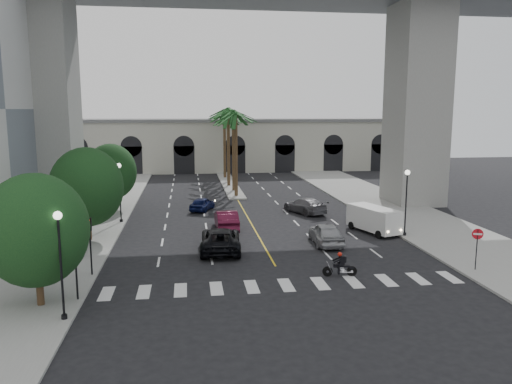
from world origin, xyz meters
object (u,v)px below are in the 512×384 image
Objects in this scene: traffic_signal_far at (90,236)px; cargo_van at (374,219)px; motorcycle_rider at (341,265)px; pedestrian_b at (77,232)px; car_e at (202,204)px; traffic_signal_near at (75,256)px; car_c at (220,239)px; car_d at (305,205)px; car_a at (326,233)px; lamp_post_left_near at (60,256)px; lamp_post_right at (406,197)px; lamp_post_left_far at (120,187)px; car_b at (226,220)px; do_not_enter_sign at (477,241)px; pedestrian_a at (80,244)px.

cargo_van is (20.81, 8.21, -1.34)m from traffic_signal_far.
motorcycle_rider is 1.12× the size of pedestrian_b.
pedestrian_b is at bearing 74.09° from car_e.
traffic_signal_near is at bearing -168.08° from cargo_van.
traffic_signal_near is at bearing -165.38° from motorcycle_rider.
car_d is at bearing -122.80° from car_c.
car_a is 0.92× the size of cargo_van.
car_c is 1.13× the size of cargo_van.
lamp_post_left_near reaches higher than pedestrian_b.
lamp_post_right is at bearing 15.98° from traffic_signal_far.
lamp_post_left_near reaches higher than car_d.
lamp_post_left_near reaches higher than car_e.
car_e is (7.29, 4.80, -2.55)m from lamp_post_left_far.
car_e is (-7.67, 21.22, -0.01)m from motorcycle_rider.
lamp_post_left_far is 1.00× the size of lamp_post_right.
car_b is at bearing -21.63° from lamp_post_left_far.
car_c reaches higher than car_e.
traffic_signal_far is 1.75× the size of motorcycle_rider.
do_not_enter_sign reaches higher than car_d.
cargo_van is at bearing 162.76° from car_e.
pedestrian_b is at bearing 18.10° from car_b.
car_e is 17.57m from cargo_van.
car_c reaches higher than motorcycle_rider.
motorcycle_rider is 19.37m from pedestrian_b.
traffic_signal_near is 0.70× the size of car_d.
cargo_van is at bearing 21.52° from traffic_signal_far.
car_a is 18.33m from pedestrian_b.
car_a is at bearing -167.64° from cargo_van.
lamp_post_left_near is 25.65m from cargo_van.
lamp_post_left_near and lamp_post_right have the same top height.
lamp_post_left_far is at bearing 84.00° from pedestrian_b.
car_c is at bearing 7.40° from car_a.
car_b is 0.84× the size of car_c.
traffic_signal_near is at bearing 50.75° from car_c.
car_d is at bearing 50.52° from traffic_signal_near.
motorcycle_rider is 7.33m from car_a.
pedestrian_a is 25.58m from do_not_enter_sign.
car_d is 1.90× the size of do_not_enter_sign.
pedestrian_a is (-10.38, -6.96, 0.20)m from car_b.
cargo_van is (5.96, 10.13, 0.49)m from motorcycle_rider.
traffic_signal_near is at bearing -155.18° from lamp_post_right.
lamp_post_left_far is 10.86m from pedestrian_a.
car_b is at bearing 123.80° from car_e.
car_a is (16.08, -9.18, -2.40)m from lamp_post_left_far.
do_not_enter_sign is (15.33, -6.85, 1.17)m from car_c.
motorcycle_rider is at bearing -7.37° from traffic_signal_far.
do_not_enter_sign is at bearing 159.78° from car_c.
lamp_post_right reaches higher than car_c.
traffic_signal_far is (-22.70, -6.50, -0.71)m from lamp_post_right.
car_b is at bearing 148.70° from cargo_van.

